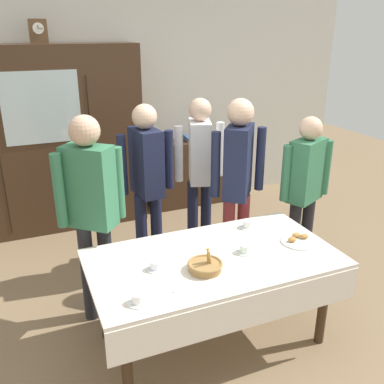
# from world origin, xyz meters

# --- Properties ---
(ground_plane) EXTENTS (12.00, 12.00, 0.00)m
(ground_plane) POSITION_xyz_m (0.00, 0.00, 0.00)
(ground_plane) COLOR #846B4C
(ground_plane) RESTS_ON ground
(back_wall) EXTENTS (6.40, 0.10, 2.70)m
(back_wall) POSITION_xyz_m (0.00, 2.65, 1.35)
(back_wall) COLOR silver
(back_wall) RESTS_ON ground
(dining_table) EXTENTS (1.77, 0.96, 0.73)m
(dining_table) POSITION_xyz_m (0.00, -0.24, 0.63)
(dining_table) COLOR #3D2819
(dining_table) RESTS_ON ground
(wall_cabinet) EXTENTS (2.19, 0.46, 2.09)m
(wall_cabinet) POSITION_xyz_m (-0.90, 2.35, 1.05)
(wall_cabinet) COLOR #3D2819
(wall_cabinet) RESTS_ON ground
(mantel_clock) EXTENTS (0.18, 0.11, 0.24)m
(mantel_clock) POSITION_xyz_m (-0.83, 2.35, 2.21)
(mantel_clock) COLOR brown
(mantel_clock) RESTS_ON wall_cabinet
(bookshelf_low) EXTENTS (1.10, 0.35, 0.87)m
(bookshelf_low) POSITION_xyz_m (0.89, 2.41, 0.44)
(bookshelf_low) COLOR #3D2819
(bookshelf_low) RESTS_ON ground
(book_stack) EXTENTS (0.15, 0.22, 0.06)m
(book_stack) POSITION_xyz_m (0.89, 2.41, 0.90)
(book_stack) COLOR #664C7A
(book_stack) RESTS_ON bookshelf_low
(tea_cup_near_right) EXTENTS (0.13, 0.13, 0.06)m
(tea_cup_near_right) POSITION_xyz_m (-0.65, -0.52, 0.75)
(tea_cup_near_right) COLOR white
(tea_cup_near_right) RESTS_ON dining_table
(tea_cup_front_edge) EXTENTS (0.13, 0.13, 0.06)m
(tea_cup_front_edge) POSITION_xyz_m (0.23, -0.24, 0.75)
(tea_cup_front_edge) COLOR silver
(tea_cup_front_edge) RESTS_ON dining_table
(tea_cup_far_left) EXTENTS (0.13, 0.13, 0.06)m
(tea_cup_far_left) POSITION_xyz_m (0.46, 0.12, 0.75)
(tea_cup_far_left) COLOR white
(tea_cup_far_left) RESTS_ON dining_table
(tea_cup_mid_left) EXTENTS (0.13, 0.13, 0.06)m
(tea_cup_mid_left) POSITION_xyz_m (-0.43, -0.21, 0.75)
(tea_cup_mid_left) COLOR white
(tea_cup_mid_left) RESTS_ON dining_table
(bread_basket) EXTENTS (0.24, 0.24, 0.16)m
(bread_basket) POSITION_xyz_m (-0.13, -0.35, 0.76)
(bread_basket) COLOR #9E7542
(bread_basket) RESTS_ON dining_table
(pastry_plate) EXTENTS (0.28, 0.28, 0.05)m
(pastry_plate) POSITION_xyz_m (0.70, -0.25, 0.74)
(pastry_plate) COLOR white
(pastry_plate) RESTS_ON dining_table
(spoon_front_edge) EXTENTS (0.12, 0.02, 0.01)m
(spoon_front_edge) POSITION_xyz_m (0.14, -0.13, 0.73)
(spoon_front_edge) COLOR silver
(spoon_front_edge) RESTS_ON dining_table
(spoon_far_left) EXTENTS (0.12, 0.02, 0.01)m
(spoon_far_left) POSITION_xyz_m (-0.44, -0.50, 0.73)
(spoon_far_left) COLOR silver
(spoon_far_left) RESTS_ON dining_table
(person_behind_table_right) EXTENTS (0.52, 0.39, 1.68)m
(person_behind_table_right) POSITION_xyz_m (-0.73, 0.43, 1.03)
(person_behind_table_right) COLOR #232328
(person_behind_table_right) RESTS_ON ground
(person_by_cabinet) EXTENTS (0.52, 0.38, 1.64)m
(person_by_cabinet) POSITION_xyz_m (-0.13, 0.95, 1.00)
(person_by_cabinet) COLOR #191E38
(person_by_cabinet) RESTS_ON ground
(person_beside_shelf) EXTENTS (0.52, 0.34, 1.54)m
(person_beside_shelf) POSITION_xyz_m (1.20, 0.38, 0.93)
(person_beside_shelf) COLOR #232328
(person_beside_shelf) RESTS_ON ground
(person_near_right_end) EXTENTS (0.52, 0.41, 1.71)m
(person_near_right_end) POSITION_xyz_m (0.57, 0.51, 1.05)
(person_near_right_end) COLOR #933338
(person_near_right_end) RESTS_ON ground
(person_behind_table_left) EXTENTS (0.52, 0.41, 1.63)m
(person_behind_table_left) POSITION_xyz_m (0.46, 1.10, 0.99)
(person_behind_table_left) COLOR #191E38
(person_behind_table_left) RESTS_ON ground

